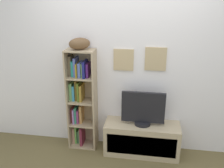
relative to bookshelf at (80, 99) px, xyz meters
name	(u,v)px	position (x,y,z in m)	size (l,w,h in m)	color
back_wall	(125,65)	(0.62, 0.13, 0.50)	(4.80, 0.08, 2.47)	white
bookshelf	(80,99)	(0.00, 0.00, 0.00)	(0.40, 0.26, 1.46)	tan
football	(80,44)	(0.03, -0.03, 0.80)	(0.28, 0.16, 0.16)	brown
tv_stand	(142,139)	(0.90, -0.09, -0.51)	(1.04, 0.38, 0.46)	tan
television	(143,109)	(0.90, -0.09, -0.05)	(0.58, 0.22, 0.47)	black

